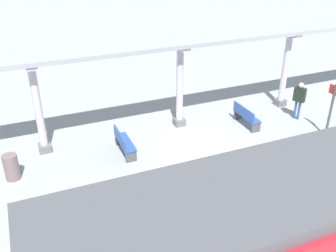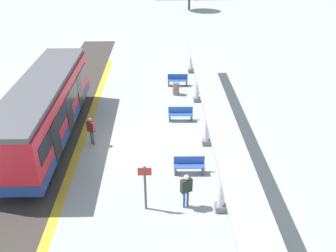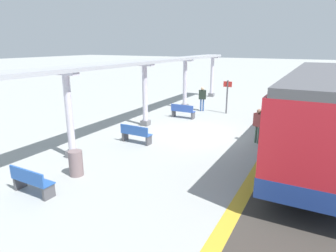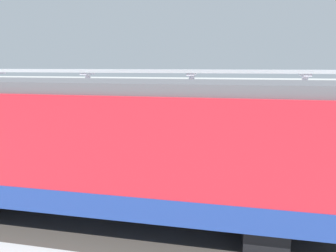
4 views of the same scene
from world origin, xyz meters
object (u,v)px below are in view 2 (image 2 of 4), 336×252
at_px(canopy_pillar_second, 223,177).
at_px(canopy_pillar_fifth, 191,52).
at_px(platform_info_sign, 145,184).
at_px(trash_bin, 176,89).
at_px(passenger_by_the_benches, 186,187).
at_px(canopy_pillar_third, 208,116).
at_px(passenger_waiting_near_edge, 91,128).
at_px(bench_far_end, 181,114).
at_px(train_near_carriage, 45,110).
at_px(canopy_pillar_fourth, 198,77).
at_px(bench_mid_platform, 178,80).
at_px(bench_near_end, 189,165).

height_order(canopy_pillar_second, canopy_pillar_fifth, same).
relative_size(canopy_pillar_fifth, platform_info_sign, 1.57).
height_order(trash_bin, passenger_by_the_benches, passenger_by_the_benches).
distance_m(canopy_pillar_third, passenger_by_the_benches, 5.24).
height_order(canopy_pillar_third, passenger_waiting_near_edge, canopy_pillar_third).
bearing_deg(canopy_pillar_third, passenger_by_the_benches, -106.16).
relative_size(bench_far_end, passenger_waiting_near_edge, 0.93).
distance_m(train_near_carriage, passenger_by_the_benches, 9.33).
relative_size(canopy_pillar_fifth, passenger_waiting_near_edge, 2.12).
bearing_deg(canopy_pillar_fifth, canopy_pillar_fourth, -90.00).
distance_m(bench_mid_platform, passenger_waiting_near_edge, 9.64).
distance_m(platform_info_sign, passenger_waiting_near_edge, 6.10).
bearing_deg(canopy_pillar_fifth, train_near_carriage, -130.37).
relative_size(canopy_pillar_second, passenger_waiting_near_edge, 2.12).
xyz_separation_m(canopy_pillar_third, passenger_waiting_near_edge, (-6.25, 0.18, -0.74)).
height_order(canopy_pillar_fifth, passenger_waiting_near_edge, canopy_pillar_fifth).
height_order(canopy_pillar_second, platform_info_sign, canopy_pillar_second).
bearing_deg(bench_mid_platform, platform_info_sign, -98.28).
distance_m(bench_mid_platform, platform_info_sign, 13.61).
distance_m(bench_mid_platform, passenger_by_the_benches, 13.37).
relative_size(train_near_carriage, canopy_pillar_fifth, 3.34).
bearing_deg(passenger_by_the_benches, canopy_pillar_third, 73.84).
distance_m(trash_bin, platform_info_sign, 11.95).
distance_m(canopy_pillar_second, canopy_pillar_third, 5.25).
bearing_deg(trash_bin, canopy_pillar_fourth, -40.51).
bearing_deg(bench_mid_platform, canopy_pillar_second, -84.99).
xyz_separation_m(passenger_waiting_near_edge, passenger_by_the_benches, (4.80, -5.17, 0.03)).
xyz_separation_m(train_near_carriage, passenger_by_the_benches, (7.30, -5.77, -0.78)).
distance_m(train_near_carriage, bench_near_end, 8.43).
height_order(bench_near_end, trash_bin, trash_bin).
distance_m(canopy_pillar_second, bench_mid_platform, 13.73).
distance_m(canopy_pillar_fifth, bench_mid_platform, 3.23).
relative_size(platform_info_sign, passenger_by_the_benches, 1.31).
distance_m(trash_bin, passenger_waiting_near_edge, 8.16).
distance_m(canopy_pillar_second, canopy_pillar_fifth, 16.31).
relative_size(canopy_pillar_second, bench_near_end, 2.30).
bearing_deg(canopy_pillar_fourth, trash_bin, 139.49).
relative_size(bench_far_end, passenger_by_the_benches, 0.90).
xyz_separation_m(train_near_carriage, canopy_pillar_third, (8.74, -0.78, -0.07)).
height_order(canopy_pillar_fifth, passenger_by_the_benches, canopy_pillar_fifth).
height_order(canopy_pillar_fifth, trash_bin, canopy_pillar_fifth).
distance_m(canopy_pillar_third, trash_bin, 6.98).
bearing_deg(passenger_by_the_benches, canopy_pillar_second, -10.20).
relative_size(canopy_pillar_third, canopy_pillar_fourth, 1.00).
xyz_separation_m(train_near_carriage, canopy_pillar_fourth, (8.74, 4.75, -0.07)).
bearing_deg(bench_mid_platform, bench_near_end, -89.66).
bearing_deg(platform_info_sign, bench_mid_platform, 81.72).
xyz_separation_m(canopy_pillar_fifth, bench_near_end, (-1.13, -13.62, -1.31)).
height_order(canopy_pillar_fourth, platform_info_sign, canopy_pillar_fourth).
bearing_deg(train_near_carriage, canopy_pillar_fifth, 49.63).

